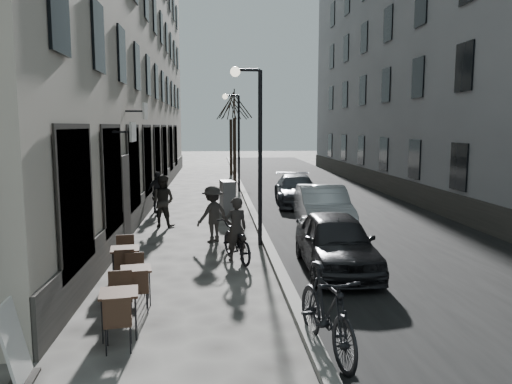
{
  "coord_description": "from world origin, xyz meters",
  "views": [
    {
      "loc": [
        -1.33,
        -8.19,
        3.46
      ],
      "look_at": [
        -0.27,
        4.22,
        1.8
      ],
      "focal_mm": 35.0,
      "sensor_mm": 36.0,
      "label": 1
    }
  ],
  "objects": [
    {
      "name": "bistro_set_b",
      "position": [
        -2.86,
        1.41,
        0.43
      ],
      "size": [
        0.68,
        1.46,
        0.84
      ],
      "rotation": [
        0.0,
        0.0,
        0.19
      ],
      "color": "#321E16",
      "rests_on": "ground"
    },
    {
      "name": "tree_far",
      "position": [
        -0.1,
        27.0,
        4.66
      ],
      "size": [
        2.4,
        2.4,
        5.7
      ],
      "color": "black",
      "rests_on": "ground"
    },
    {
      "name": "road",
      "position": [
        3.85,
        16.0,
        0.0
      ],
      "size": [
        7.3,
        60.0,
        0.0
      ],
      "primitive_type": "cube",
      "color": "black",
      "rests_on": "ground"
    },
    {
      "name": "car_near",
      "position": [
        1.58,
        3.3,
        0.69
      ],
      "size": [
        1.78,
        4.12,
        1.38
      ],
      "primitive_type": "imported",
      "rotation": [
        0.0,
        0.0,
        -0.04
      ],
      "color": "black",
      "rests_on": "ground"
    },
    {
      "name": "pedestrian_far",
      "position": [
        -3.6,
        11.89,
        0.82
      ],
      "size": [
        1.0,
        0.91,
        1.64
      ],
      "primitive_type": "imported",
      "rotation": [
        0.0,
        0.0,
        0.67
      ],
      "color": "black",
      "rests_on": "ground"
    },
    {
      "name": "moped",
      "position": [
        0.35,
        -1.07,
        0.67
      ],
      "size": [
        0.96,
        2.3,
        1.34
      ],
      "primitive_type": "imported",
      "rotation": [
        0.0,
        0.0,
        0.15
      ],
      "color": "black",
      "rests_on": "ground"
    },
    {
      "name": "bicycle",
      "position": [
        -0.77,
        4.38,
        0.51
      ],
      "size": [
        1.21,
        2.04,
        1.01
      ],
      "primitive_type": "imported",
      "rotation": [
        0.0,
        0.0,
        3.44
      ],
      "color": "black",
      "rests_on": "ground"
    },
    {
      "name": "utility_cabinet",
      "position": [
        -0.8,
        11.14,
        0.67
      ],
      "size": [
        0.62,
        0.95,
        1.33
      ],
      "primitive_type": "cube",
      "rotation": [
        0.0,
        0.0,
        0.16
      ],
      "color": "#5E5E60",
      "rests_on": "ground"
    },
    {
      "name": "ground",
      "position": [
        0.0,
        0.0,
        0.0
      ],
      "size": [
        120.0,
        120.0,
        0.0
      ],
      "primitive_type": "plane",
      "color": "#3B3835",
      "rests_on": "ground"
    },
    {
      "name": "streetlamp_far",
      "position": [
        -0.17,
        18.0,
        3.16
      ],
      "size": [
        0.9,
        0.28,
        5.09
      ],
      "color": "black",
      "rests_on": "ground"
    },
    {
      "name": "pedestrian_mid",
      "position": [
        -1.38,
        6.51,
        0.84
      ],
      "size": [
        1.24,
        1.18,
        1.69
      ],
      "primitive_type": "imported",
      "rotation": [
        0.0,
        0.0,
        3.83
      ],
      "color": "#2A2725",
      "rests_on": "ground"
    },
    {
      "name": "building_left",
      "position": [
        -6.0,
        16.5,
        8.0
      ],
      "size": [
        4.0,
        35.0,
        16.0
      ],
      "primitive_type": "cube",
      "color": "#ADA091",
      "rests_on": "ground"
    },
    {
      "name": "car_far",
      "position": [
        2.3,
        13.36,
        0.65
      ],
      "size": [
        2.1,
        4.57,
        1.29
      ],
      "primitive_type": "imported",
      "rotation": [
        0.0,
        0.0,
        -0.07
      ],
      "color": "#3A3D44",
      "rests_on": "ground"
    },
    {
      "name": "tree_near",
      "position": [
        -0.1,
        21.0,
        4.66
      ],
      "size": [
        2.4,
        2.4,
        5.7
      ],
      "color": "black",
      "rests_on": "ground"
    },
    {
      "name": "cyclist_rider",
      "position": [
        -0.77,
        4.38,
        0.83
      ],
      "size": [
        0.69,
        0.56,
        1.65
      ],
      "primitive_type": "imported",
      "rotation": [
        0.0,
        0.0,
        3.44
      ],
      "color": "#282422",
      "rests_on": "ground"
    },
    {
      "name": "kerb",
      "position": [
        0.2,
        16.0,
        0.06
      ],
      "size": [
        0.25,
        60.0,
        0.12
      ],
      "primitive_type": "cube",
      "color": "slate",
      "rests_on": "ground"
    },
    {
      "name": "sign_board",
      "position": [
        -4.02,
        -1.58,
        0.45
      ],
      "size": [
        0.42,
        0.67,
        1.12
      ],
      "rotation": [
        0.0,
        0.0,
        0.06
      ],
      "color": "black",
      "rests_on": "ground"
    },
    {
      "name": "car_mid",
      "position": [
        2.3,
        8.04,
        0.73
      ],
      "size": [
        1.82,
        4.5,
        1.45
      ],
      "primitive_type": "imported",
      "rotation": [
        0.0,
        0.0,
        -0.06
      ],
      "color": "#9DA1A6",
      "rests_on": "ground"
    },
    {
      "name": "pedestrian_near",
      "position": [
        -3.09,
        8.98,
        0.89
      ],
      "size": [
        1.06,
        0.95,
        1.79
      ],
      "primitive_type": "imported",
      "rotation": [
        0.0,
        0.0,
        2.76
      ],
      "color": "#282622",
      "rests_on": "ground"
    },
    {
      "name": "bistro_set_a",
      "position": [
        -2.91,
        -0.13,
        0.46
      ],
      "size": [
        0.7,
        1.56,
        0.9
      ],
      "rotation": [
        0.0,
        0.0,
        0.15
      ],
      "color": "#321E16",
      "rests_on": "ground"
    },
    {
      "name": "bistro_set_c",
      "position": [
        -3.32,
        2.86,
        0.46
      ],
      "size": [
        0.7,
        1.56,
        0.89
      ],
      "rotation": [
        0.0,
        0.0,
        0.16
      ],
      "color": "#321E16",
      "rests_on": "ground"
    },
    {
      "name": "building_right",
      "position": [
        9.5,
        16.5,
        8.0
      ],
      "size": [
        4.0,
        35.0,
        16.0
      ],
      "primitive_type": "cube",
      "color": "gray",
      "rests_on": "ground"
    },
    {
      "name": "streetlamp_near",
      "position": [
        -0.17,
        6.0,
        3.16
      ],
      "size": [
        0.9,
        0.28,
        5.09
      ],
      "color": "black",
      "rests_on": "ground"
    }
  ]
}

